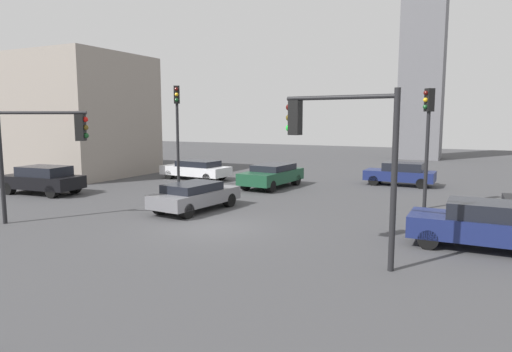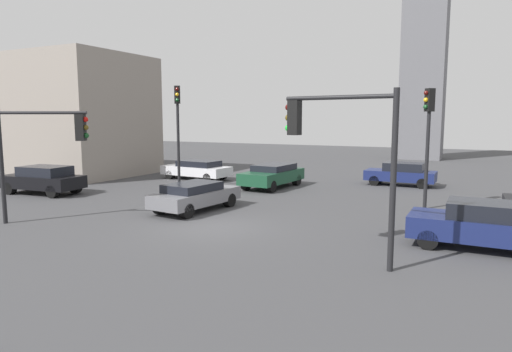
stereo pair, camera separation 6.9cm
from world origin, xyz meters
name	(u,v)px [view 2 (the right image)]	position (x,y,z in m)	size (l,w,h in m)	color
ground_plane	(212,227)	(0.00, 0.00, 0.00)	(102.09, 102.09, 0.00)	#424244
traffic_light_0	(340,140)	(5.35, -1.88, 3.45)	(3.27, 0.57, 4.81)	black
traffic_light_1	(42,140)	(-6.00, -2.38, 3.23)	(3.20, 1.62, 4.62)	black
traffic_light_2	(428,126)	(6.73, 7.14, 3.71)	(0.47, 0.46, 5.34)	black
traffic_light_3	(178,118)	(-6.72, 7.12, 4.05)	(0.44, 0.49, 5.87)	black
car_0	(401,174)	(4.65, 14.03, 0.73)	(4.08, 1.82, 1.39)	navy
car_2	(197,169)	(-7.99, 10.83, 0.68)	(4.80, 2.26, 1.27)	silver
car_3	(273,175)	(-2.00, 9.87, 0.75)	(2.35, 4.80, 1.36)	#19472D
car_4	(195,195)	(-2.27, 2.23, 0.68)	(2.28, 4.48, 1.25)	slate
car_5	(43,179)	(-12.08, 2.26, 0.79)	(4.55, 2.30, 1.51)	black
car_6	(482,224)	(9.01, 1.32, 0.78)	(4.18, 1.86, 1.49)	navy
building_flank	(50,116)	(-20.18, 9.43, 4.21)	(14.93, 7.84, 8.43)	gray
skyline_tower	(425,46)	(3.39, 34.20, 11.13)	(4.05, 4.05, 22.26)	slate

